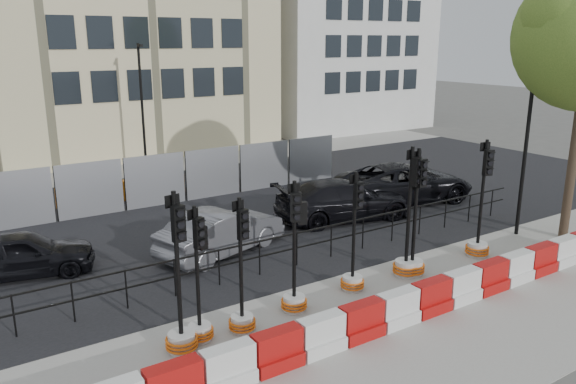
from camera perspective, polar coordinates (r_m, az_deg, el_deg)
ground at (r=14.99m, az=3.49°, el=-9.01°), size 120.00×120.00×0.00m
sidewalk_near at (r=12.96m, az=11.61°, el=-13.37°), size 40.00×6.00×0.02m
road at (r=20.66m, az=-8.13°, el=-2.21°), size 40.00×14.00×0.03m
sidewalk_far at (r=28.82m, az=-15.77°, el=2.34°), size 40.00×4.00×0.02m
building_white at (r=41.51m, az=4.57°, el=17.72°), size 12.00×9.06×16.00m
kerb_railing at (r=15.63m, az=0.90°, el=-5.21°), size 18.00×0.04×1.00m
heras_fencing at (r=22.96m, az=-11.19°, el=1.15°), size 14.33×1.72×2.00m
lamp_post_far at (r=27.50m, az=-14.60°, el=8.63°), size 0.12×0.56×6.00m
lamp_post_near at (r=19.07m, az=23.16°, el=5.18°), size 0.12×0.56×6.00m
barrier_row at (r=12.92m, az=11.06°, el=-11.66°), size 15.70×0.50×0.80m
traffic_signal_a at (r=11.75m, az=-10.83°, el=-12.68°), size 0.67×0.67×3.39m
traffic_signal_b at (r=12.08m, az=-8.96°, el=-11.73°), size 0.58×0.58×2.97m
traffic_signal_c at (r=12.35m, az=-4.69°, el=-11.38°), size 0.60×0.60×3.03m
traffic_signal_d at (r=13.11m, az=0.69°, el=-9.07°), size 0.62×0.62×3.15m
traffic_signal_e at (r=14.30m, az=6.63°, el=-7.54°), size 0.61×0.61×3.09m
traffic_signal_f at (r=15.30m, az=12.05°, el=-5.40°), size 0.70×0.70×3.54m
traffic_signal_g at (r=15.42m, az=12.62°, el=-5.76°), size 0.69×0.69×3.48m
traffic_signal_h at (r=17.23m, az=18.82°, el=-3.99°), size 0.68×0.68×3.47m
car_a at (r=16.62m, az=-25.47°, el=-5.70°), size 3.17×4.38×1.26m
car_b at (r=16.70m, az=-6.74°, el=-4.00°), size 3.85×4.97×1.36m
car_c at (r=19.75m, az=5.67°, el=-0.82°), size 3.91×5.70×1.43m
car_d at (r=22.34m, az=11.75°, el=0.94°), size 4.57×6.41×1.52m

